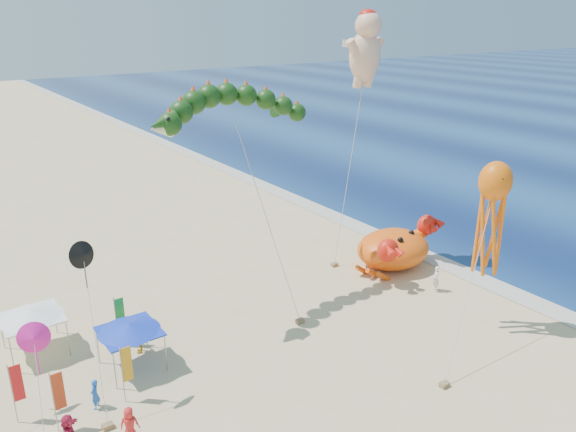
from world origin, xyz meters
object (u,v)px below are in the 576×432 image
object	(u,v)px
cherub_kite	(366,47)
canopy_white	(31,314)
crab_inflatable	(394,248)
canopy_blue	(129,328)
dragon_kite	(232,113)
octopus_kite	(492,210)

from	to	relation	value
cherub_kite	canopy_white	distance (m)	27.64
crab_inflatable	canopy_blue	distance (m)	21.16
crab_inflatable	dragon_kite	bearing A→B (deg)	168.86
dragon_kite	canopy_blue	distance (m)	13.89
octopus_kite	canopy_blue	size ratio (longest dim) A/B	3.16
canopy_white	crab_inflatable	bearing A→B (deg)	-7.80
octopus_kite	canopy_blue	distance (m)	21.41
canopy_blue	crab_inflatable	bearing A→B (deg)	3.11
octopus_kite	canopy_white	xyz separation A→B (m)	(-23.11, 12.66, -5.18)
cherub_kite	canopy_blue	world-z (taller)	cherub_kite
cherub_kite	canopy_blue	xyz separation A→B (m)	(-20.06, -4.18, -13.65)
crab_inflatable	dragon_kite	distance (m)	16.76
crab_inflatable	cherub_kite	world-z (taller)	cherub_kite
crab_inflatable	octopus_kite	bearing A→B (deg)	-102.08
octopus_kite	canopy_white	distance (m)	26.85
octopus_kite	canopy_white	world-z (taller)	octopus_kite
crab_inflatable	canopy_white	size ratio (longest dim) A/B	2.30
octopus_kite	cherub_kite	bearing A→B (deg)	85.68
canopy_blue	canopy_white	distance (m)	6.06
crab_inflatable	octopus_kite	world-z (taller)	octopus_kite
crab_inflatable	dragon_kite	xyz separation A→B (m)	(-12.35, 2.43, 11.06)
octopus_kite	canopy_blue	world-z (taller)	octopus_kite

